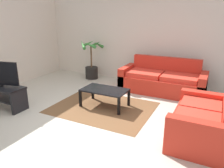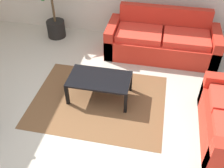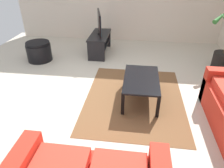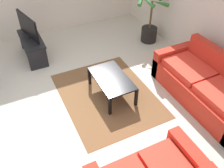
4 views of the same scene
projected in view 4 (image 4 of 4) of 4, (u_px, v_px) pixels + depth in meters
ground_plane at (73, 100)px, 4.75m from camera, size 6.60×6.60×0.00m
wall_back at (209, 6)px, 4.90m from camera, size 6.00×0.06×2.70m
couch_main at (207, 87)px, 4.58m from camera, size 2.20×0.90×0.90m
tv_stand at (32, 45)px, 5.70m from camera, size 1.10×0.45×0.51m
tv at (28, 26)px, 5.40m from camera, size 0.90×0.25×0.55m
coffee_table at (112, 80)px, 4.67m from camera, size 1.01×0.59×0.41m
area_rug at (107, 95)px, 4.86m from camera, size 2.20×1.70×0.01m
potted_palm at (150, 25)px, 6.21m from camera, size 0.73×0.74×1.26m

